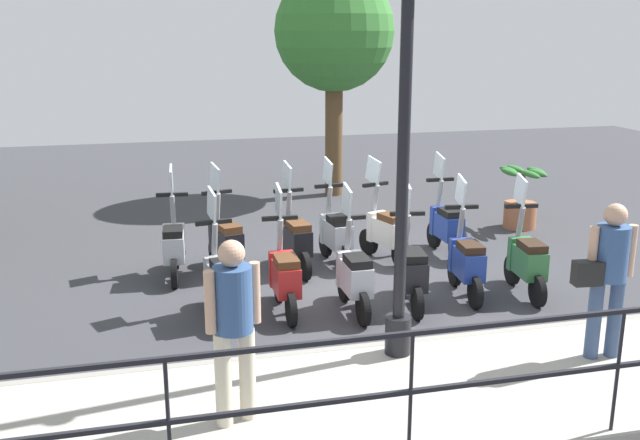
% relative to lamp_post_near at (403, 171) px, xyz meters
% --- Properties ---
extents(ground_plane, '(28.00, 28.00, 0.00)m').
position_rel_lamp_post_near_xyz_m(ground_plane, '(2.40, -0.33, -2.05)').
color(ground_plane, '#38383D').
extents(promenade_walkway, '(2.20, 20.00, 0.15)m').
position_rel_lamp_post_near_xyz_m(promenade_walkway, '(-0.75, -0.33, -1.97)').
color(promenade_walkway, '#A39E93').
rests_on(promenade_walkway, ground_plane).
extents(fence_railing, '(0.04, 16.03, 1.07)m').
position_rel_lamp_post_near_xyz_m(fence_railing, '(-1.80, -0.33, -1.14)').
color(fence_railing, black).
rests_on(fence_railing, promenade_walkway).
extents(lamp_post_near, '(0.26, 0.90, 4.28)m').
position_rel_lamp_post_near_xyz_m(lamp_post_near, '(0.00, 0.00, 0.00)').
color(lamp_post_near, black).
rests_on(lamp_post_near, promenade_walkway).
extents(pedestrian_with_bag, '(0.35, 0.65, 1.59)m').
position_rel_lamp_post_near_xyz_m(pedestrian_with_bag, '(-0.57, -1.95, -0.97)').
color(pedestrian_with_bag, '#384C70').
rests_on(pedestrian_with_bag, promenade_walkway).
extents(pedestrian_distant, '(0.40, 0.47, 1.59)m').
position_rel_lamp_post_near_xyz_m(pedestrian_distant, '(-0.91, 1.77, -0.97)').
color(pedestrian_distant, beige).
rests_on(pedestrian_distant, promenade_walkway).
extents(tree_distant, '(2.41, 2.41, 4.55)m').
position_rel_lamp_post_near_xyz_m(tree_distant, '(7.90, -1.43, 1.25)').
color(tree_distant, brown).
rests_on(tree_distant, ground_plane).
extents(potted_palm, '(1.06, 0.66, 1.05)m').
position_rel_lamp_post_near_xyz_m(potted_palm, '(4.56, -3.92, -1.60)').
color(potted_palm, '#9E5B3D').
rests_on(potted_palm, ground_plane).
extents(scooter_near_0, '(1.23, 0.44, 1.54)m').
position_rel_lamp_post_near_xyz_m(scooter_near_0, '(1.54, -2.31, -1.56)').
color(scooter_near_0, black).
rests_on(scooter_near_0, ground_plane).
extents(scooter_near_1, '(1.23, 0.44, 1.54)m').
position_rel_lamp_post_near_xyz_m(scooter_near_1, '(1.68, -1.53, -1.56)').
color(scooter_near_1, black).
rests_on(scooter_near_1, ground_plane).
extents(scooter_near_2, '(1.23, 0.45, 1.54)m').
position_rel_lamp_post_near_xyz_m(scooter_near_2, '(1.53, -0.72, -1.56)').
color(scooter_near_2, black).
rests_on(scooter_near_2, ground_plane).
extents(scooter_near_3, '(1.23, 0.44, 1.54)m').
position_rel_lamp_post_near_xyz_m(scooter_near_3, '(1.50, 0.02, -1.56)').
color(scooter_near_3, black).
rests_on(scooter_near_3, ground_plane).
extents(scooter_near_4, '(1.23, 0.44, 1.54)m').
position_rel_lamp_post_near_xyz_m(scooter_near_4, '(1.69, 0.84, -1.56)').
color(scooter_near_4, black).
rests_on(scooter_near_4, ground_plane).
extents(scooter_near_5, '(1.23, 0.46, 1.54)m').
position_rel_lamp_post_near_xyz_m(scooter_near_5, '(1.69, 1.60, -1.56)').
color(scooter_near_5, black).
rests_on(scooter_near_5, ground_plane).
extents(scooter_far_0, '(1.23, 0.44, 1.54)m').
position_rel_lamp_post_near_xyz_m(scooter_far_0, '(3.39, -2.00, -1.56)').
color(scooter_far_0, black).
rests_on(scooter_far_0, ground_plane).
extents(scooter_far_1, '(1.20, 0.55, 1.54)m').
position_rel_lamp_post_near_xyz_m(scooter_far_1, '(3.31, -1.00, -1.56)').
color(scooter_far_1, black).
rests_on(scooter_far_1, ground_plane).
extents(scooter_far_2, '(1.23, 0.44, 1.54)m').
position_rel_lamp_post_near_xyz_m(scooter_far_2, '(3.36, -0.25, -1.56)').
color(scooter_far_2, black).
rests_on(scooter_far_2, ground_plane).
extents(scooter_far_3, '(1.23, 0.44, 1.54)m').
position_rel_lamp_post_near_xyz_m(scooter_far_3, '(3.20, 0.39, -1.56)').
color(scooter_far_3, black).
rests_on(scooter_far_3, ground_plane).
extents(scooter_far_4, '(1.21, 0.52, 1.54)m').
position_rel_lamp_post_near_xyz_m(scooter_far_4, '(3.33, 1.37, -1.56)').
color(scooter_far_4, black).
rests_on(scooter_far_4, ground_plane).
extents(scooter_far_5, '(1.23, 0.44, 1.54)m').
position_rel_lamp_post_near_xyz_m(scooter_far_5, '(3.32, 2.08, -1.56)').
color(scooter_far_5, black).
rests_on(scooter_far_5, ground_plane).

